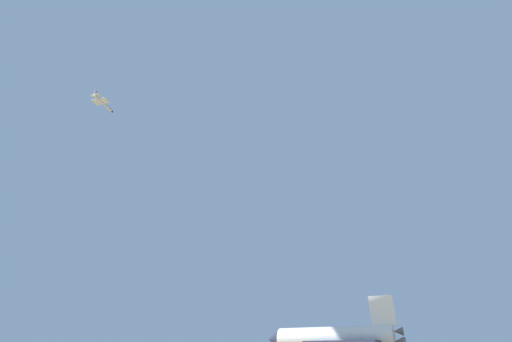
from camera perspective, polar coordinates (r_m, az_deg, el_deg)
space_shuttle at (r=109.90m, az=12.26°, el=-25.09°), size 37.99×28.70×15.80m
chase_jet_lead at (r=193.36m, az=-23.62°, el=10.11°), size 10.31×14.53×4.00m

